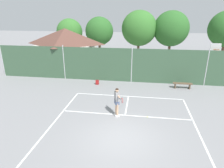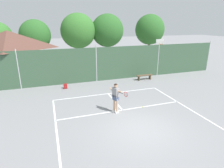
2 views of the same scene
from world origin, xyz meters
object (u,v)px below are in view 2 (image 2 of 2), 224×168
at_px(tennis_ball, 143,107).
at_px(backpack_red, 65,86).
at_px(basketball_hoop, 159,51).
at_px(courtside_bench, 145,76).
at_px(tennis_player, 116,95).

xyz_separation_m(tennis_ball, backpack_red, (-4.38, 5.39, 0.16)).
bearing_deg(basketball_hoop, backpack_red, -166.12).
bearing_deg(backpack_red, basketball_hoop, 13.88).
bearing_deg(courtside_bench, tennis_ball, -119.12).
bearing_deg(tennis_ball, backpack_red, 129.09).
distance_m(backpack_red, courtside_bench, 7.44).
height_order(tennis_player, backpack_red, tennis_player).
bearing_deg(tennis_ball, tennis_player, -177.74).
bearing_deg(tennis_ball, courtside_bench, 60.88).
relative_size(basketball_hoop, tennis_ball, 53.79).
relative_size(basketball_hoop, backpack_red, 7.67).
relative_size(tennis_player, courtside_bench, 1.16).
height_order(backpack_red, courtside_bench, courtside_bench).
xyz_separation_m(basketball_hoop, tennis_player, (-7.92, -8.04, -1.20)).
xyz_separation_m(basketball_hoop, courtside_bench, (-2.97, -2.48, -1.95)).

